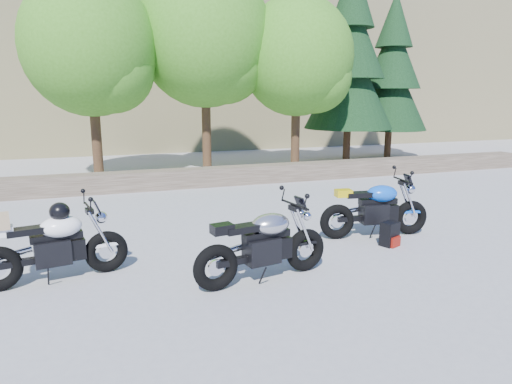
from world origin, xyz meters
TOP-DOWN VIEW (x-y plane):
  - ground at (0.00, 0.00)m, footprint 90.00×90.00m
  - stone_wall at (0.00, 5.50)m, footprint 22.00×0.55m
  - hillside at (3.00, 28.00)m, footprint 80.00×30.00m
  - tree_decid_left at (-2.39, 7.14)m, footprint 3.67×3.67m
  - tree_decid_mid at (0.91, 7.54)m, footprint 4.08×4.08m
  - tree_decid_right at (3.71, 6.94)m, footprint 3.54×3.54m
  - conifer_near at (6.20, 8.20)m, footprint 3.17×3.17m
  - conifer_far at (8.40, 8.80)m, footprint 2.82×2.82m
  - silver_bike at (-0.42, -1.13)m, footprint 2.01×0.66m
  - white_bike at (-3.10, -0.26)m, footprint 1.94×0.65m
  - blue_bike at (2.11, 0.06)m, footprint 2.02×0.64m
  - backpack at (2.07, -0.46)m, footprint 0.35×0.34m

SIDE VIEW (x-z plane):
  - ground at x=0.00m, z-range 0.00..0.00m
  - backpack at x=2.07m, z-range -0.01..0.39m
  - stone_wall at x=0.00m, z-range 0.00..0.50m
  - silver_bike at x=-0.42m, z-range -0.01..1.00m
  - blue_bike at x=2.11m, z-range -0.01..1.00m
  - white_bike at x=-3.10m, z-range -0.01..1.07m
  - conifer_far at x=8.40m, z-range 0.13..6.41m
  - tree_decid_right at x=3.71m, z-range 0.79..6.20m
  - tree_decid_left at x=-2.39m, z-range 0.83..6.44m
  - conifer_near at x=6.20m, z-range 0.15..7.21m
  - tree_decid_mid at x=0.91m, z-range 0.92..7.16m
  - hillside at x=3.00m, z-range 0.00..15.00m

